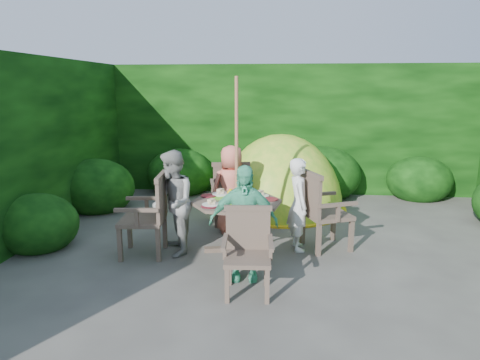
# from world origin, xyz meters

# --- Properties ---
(ground) EXTENTS (60.00, 60.00, 0.00)m
(ground) POSITION_xyz_m (0.00, 0.00, 0.00)
(ground) COLOR #4A4742
(ground) RESTS_ON ground
(hedge_enclosure) EXTENTS (9.00, 9.00, 2.50)m
(hedge_enclosure) POSITION_xyz_m (0.00, 1.33, 1.25)
(hedge_enclosure) COLOR black
(hedge_enclosure) RESTS_ON ground
(patio_table) EXTENTS (1.37, 1.37, 0.81)m
(patio_table) POSITION_xyz_m (-0.73, 0.34, 0.57)
(patio_table) COLOR #46382E
(patio_table) RESTS_ON ground
(parasol_pole) EXTENTS (0.05, 0.05, 2.20)m
(parasol_pole) POSITION_xyz_m (-0.73, 0.34, 1.10)
(parasol_pole) COLOR #94603B
(parasol_pole) RESTS_ON ground
(garden_chair_right) EXTENTS (0.71, 0.75, 0.99)m
(garden_chair_right) POSITION_xyz_m (0.35, 0.55, 0.53)
(garden_chair_right) COLOR #46382E
(garden_chair_right) RESTS_ON ground
(garden_chair_left) EXTENTS (0.59, 0.65, 1.00)m
(garden_chair_left) POSITION_xyz_m (-1.80, 0.11, 0.53)
(garden_chair_left) COLOR #46382E
(garden_chair_left) RESTS_ON ground
(garden_chair_back) EXTENTS (0.67, 0.62, 0.96)m
(garden_chair_back) POSITION_xyz_m (-0.95, 1.41, 0.51)
(garden_chair_back) COLOR #46382E
(garden_chair_back) RESTS_ON ground
(garden_chair_front) EXTENTS (0.53, 0.48, 0.84)m
(garden_chair_front) POSITION_xyz_m (-0.50, -0.74, 0.45)
(garden_chair_front) COLOR #46382E
(garden_chair_front) RESTS_ON ground
(child_right) EXTENTS (0.36, 0.48, 1.20)m
(child_right) POSITION_xyz_m (0.05, 0.50, 0.60)
(child_right) COLOR white
(child_right) RESTS_ON ground
(child_left) EXTENTS (0.70, 0.78, 1.32)m
(child_left) POSITION_xyz_m (-1.51, 0.18, 0.66)
(child_left) COLOR #999994
(child_left) RESTS_ON ground
(child_back) EXTENTS (0.73, 0.62, 1.27)m
(child_back) POSITION_xyz_m (-0.89, 1.12, 0.63)
(child_back) COLOR #E4745E
(child_back) RESTS_ON ground
(child_front) EXTENTS (0.77, 0.36, 1.28)m
(child_front) POSITION_xyz_m (-0.57, -0.44, 0.64)
(child_front) COLOR #55C699
(child_front) RESTS_ON ground
(dome_tent) EXTENTS (2.72, 2.72, 2.59)m
(dome_tent) POSITION_xyz_m (-0.20, 2.39, 0.00)
(dome_tent) COLOR #6CBD24
(dome_tent) RESTS_ON ground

